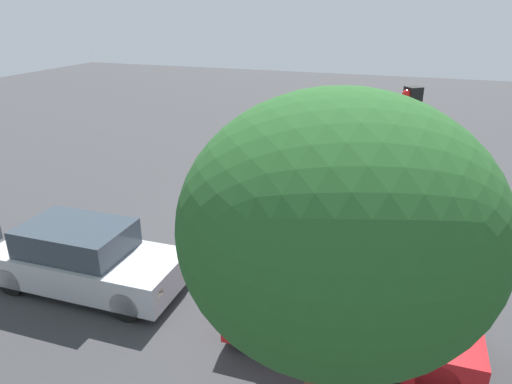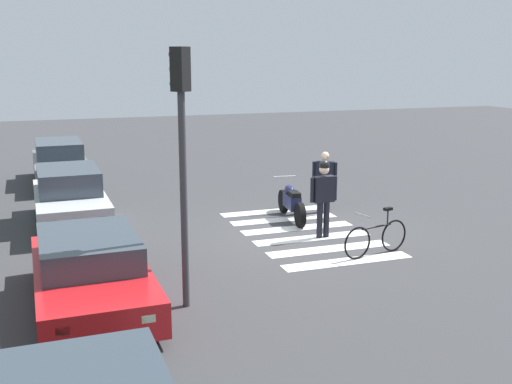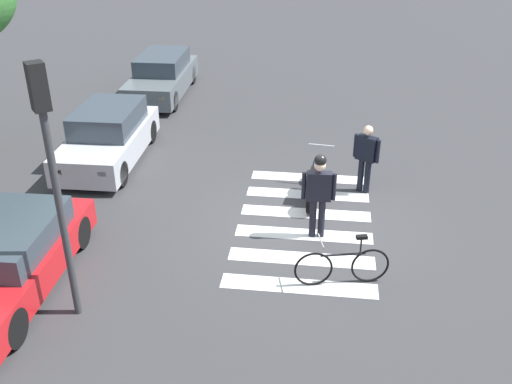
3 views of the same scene
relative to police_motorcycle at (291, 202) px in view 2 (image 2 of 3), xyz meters
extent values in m
plane|color=#38383A|center=(-1.30, 0.19, -0.45)|extent=(60.00, 60.00, 0.00)
cylinder|color=black|center=(0.78, -0.08, -0.14)|extent=(0.63, 0.21, 0.62)
cylinder|color=black|center=(-0.77, 0.08, -0.14)|extent=(0.63, 0.21, 0.62)
cube|color=#1E234C|center=(-0.04, 0.00, 0.04)|extent=(0.83, 0.36, 0.36)
ellipsoid|color=#1E234C|center=(0.19, -0.02, 0.31)|extent=(0.50, 0.29, 0.24)
cube|color=black|center=(-0.24, 0.03, 0.28)|extent=(0.46, 0.29, 0.12)
cylinder|color=#A5A5AD|center=(0.70, -0.08, 0.56)|extent=(0.10, 0.62, 0.04)
torus|color=black|center=(-3.49, -0.06, -0.10)|extent=(0.20, 0.70, 0.71)
torus|color=black|center=(-3.25, -1.09, -0.10)|extent=(0.20, 0.70, 0.71)
cylinder|color=black|center=(-3.37, -0.58, 0.18)|extent=(0.23, 0.81, 0.04)
cylinder|color=black|center=(-3.29, -0.88, 0.35)|extent=(0.04, 0.04, 0.34)
cube|color=black|center=(-3.29, -0.88, 0.53)|extent=(0.14, 0.22, 0.06)
cylinder|color=#99999E|center=(-3.46, -0.17, 0.50)|extent=(0.45, 0.13, 0.03)
cylinder|color=black|center=(0.33, -1.19, -0.04)|extent=(0.14, 0.14, 0.83)
cylinder|color=black|center=(0.43, -1.04, -0.04)|extent=(0.14, 0.14, 0.83)
cube|color=black|center=(0.38, -1.12, 0.67)|extent=(0.43, 0.52, 0.59)
sphere|color=beige|center=(0.38, -1.12, 1.11)|extent=(0.22, 0.22, 0.22)
cylinder|color=black|center=(0.22, -1.36, 0.67)|extent=(0.09, 0.09, 0.56)
cylinder|color=black|center=(0.54, -0.87, 0.67)|extent=(0.09, 0.09, 0.56)
cylinder|color=black|center=(-1.77, 0.01, -0.02)|extent=(0.14, 0.14, 0.86)
cylinder|color=black|center=(-1.76, -0.16, -0.02)|extent=(0.14, 0.14, 0.86)
cube|color=black|center=(-1.77, -0.07, 0.71)|extent=(0.23, 0.51, 0.61)
sphere|color=beige|center=(-1.77, -0.07, 1.18)|extent=(0.23, 0.23, 0.23)
cylinder|color=black|center=(-1.78, 0.23, 0.71)|extent=(0.09, 0.09, 0.58)
cylinder|color=black|center=(-1.75, -0.38, 0.71)|extent=(0.09, 0.09, 0.58)
sphere|color=black|center=(-1.77, -0.07, 1.28)|extent=(0.25, 0.25, 0.25)
cube|color=silver|center=(-3.55, 0.19, -0.45)|extent=(0.45, 2.88, 0.01)
cube|color=silver|center=(-2.65, 0.19, -0.45)|extent=(0.45, 2.88, 0.01)
cube|color=silver|center=(-1.75, 0.19, -0.45)|extent=(0.45, 2.88, 0.01)
cube|color=silver|center=(-0.85, 0.19, -0.45)|extent=(0.45, 2.88, 0.01)
cube|color=silver|center=(0.05, 0.19, -0.45)|extent=(0.45, 2.88, 0.01)
cube|color=silver|center=(0.95, 0.19, -0.45)|extent=(0.45, 2.88, 0.01)
cylinder|color=black|center=(-5.63, 4.59, -0.12)|extent=(0.66, 0.23, 0.66)
cylinder|color=black|center=(-5.66, 6.21, -0.12)|extent=(0.66, 0.23, 0.66)
cylinder|color=black|center=(-2.76, 4.65, -0.12)|extent=(0.66, 0.23, 0.66)
cylinder|color=black|center=(-2.79, 6.27, -0.12)|extent=(0.66, 0.23, 0.66)
cube|color=red|center=(-4.21, 5.43, 0.01)|extent=(4.25, 1.92, 0.56)
cube|color=#333D47|center=(-4.00, 5.44, 0.53)|extent=(2.31, 1.66, 0.48)
cube|color=#F2EDCC|center=(-6.26, 4.80, 0.09)|extent=(0.08, 0.20, 0.12)
cube|color=#F2EDCC|center=(-6.29, 5.98, 0.09)|extent=(0.08, 0.20, 0.12)
cylinder|color=black|center=(-0.04, 4.74, -0.14)|extent=(0.64, 0.23, 0.63)
cylinder|color=black|center=(-0.07, 6.19, -0.14)|extent=(0.64, 0.23, 0.63)
cylinder|color=black|center=(2.73, 4.79, -0.14)|extent=(0.64, 0.23, 0.63)
cylinder|color=black|center=(2.70, 6.24, -0.14)|extent=(0.64, 0.23, 0.63)
cube|color=#B7BAC1|center=(1.33, 5.49, 0.06)|extent=(4.10, 1.75, 0.67)
cube|color=#333D47|center=(1.53, 5.49, 0.68)|extent=(2.23, 1.52, 0.59)
cube|color=#F2EDCC|center=(-0.65, 4.91, 0.16)|extent=(0.08, 0.20, 0.12)
cube|color=#F2EDCC|center=(-0.68, 5.98, 0.16)|extent=(0.08, 0.20, 0.12)
cylinder|color=black|center=(5.33, 4.79, -0.12)|extent=(0.67, 0.23, 0.67)
cylinder|color=black|center=(5.31, 6.22, -0.12)|extent=(0.67, 0.23, 0.67)
cylinder|color=black|center=(8.33, 4.85, -0.12)|extent=(0.67, 0.23, 0.67)
cylinder|color=black|center=(8.30, 6.28, -0.12)|extent=(0.67, 0.23, 0.67)
cube|color=slate|center=(6.82, 5.53, 0.07)|extent=(4.44, 1.74, 0.69)
cube|color=#333D47|center=(7.04, 5.54, 0.69)|extent=(2.41, 1.50, 0.54)
cube|color=#F2EDCC|center=(4.67, 4.96, 0.18)|extent=(0.08, 0.20, 0.12)
cube|color=#F2EDCC|center=(4.64, 6.02, 0.18)|extent=(0.08, 0.20, 0.12)
cylinder|color=#38383D|center=(-4.75, 3.91, 1.38)|extent=(0.12, 0.12, 3.66)
cube|color=black|center=(-4.75, 3.91, 3.55)|extent=(0.34, 0.34, 0.70)
sphere|color=red|center=(-4.65, 3.99, 3.78)|extent=(0.16, 0.16, 0.16)
sphere|color=orange|center=(-4.65, 3.99, 3.55)|extent=(0.16, 0.16, 0.16)
sphere|color=green|center=(-4.65, 3.99, 3.32)|extent=(0.16, 0.16, 0.16)
camera|label=1|loc=(-4.89, 12.34, 5.20)|focal=32.56mm
camera|label=2|loc=(-14.60, 6.07, 3.78)|focal=43.60mm
camera|label=3|loc=(-12.19, -0.09, 6.04)|focal=40.79mm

